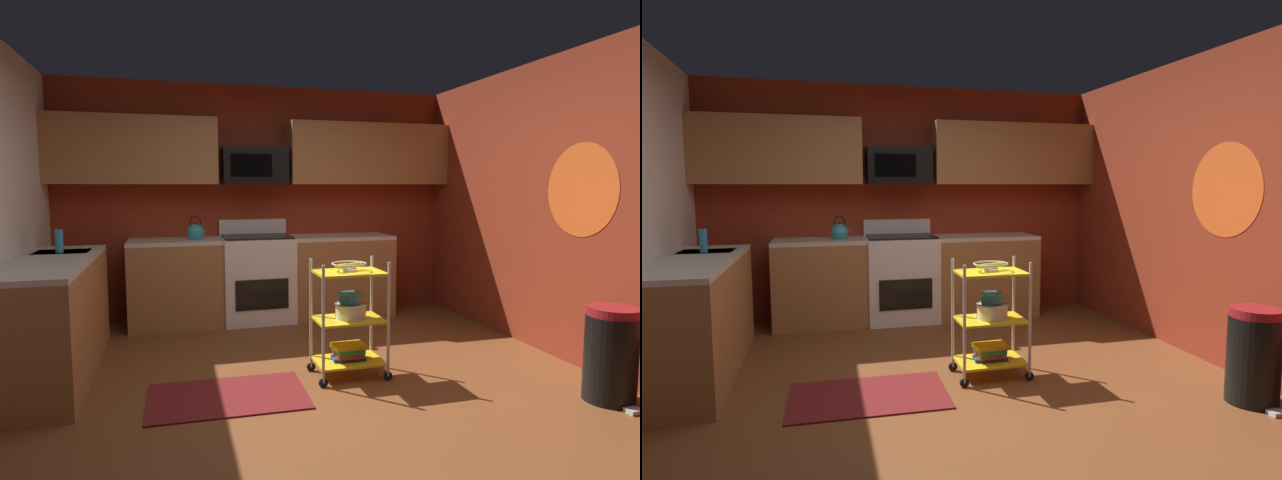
% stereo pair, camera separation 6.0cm
% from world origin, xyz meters
% --- Properties ---
extents(floor, '(4.40, 4.80, 0.04)m').
position_xyz_m(floor, '(0.00, 0.00, -0.02)').
color(floor, brown).
rests_on(floor, ground).
extents(wall_back, '(4.52, 0.06, 2.60)m').
position_xyz_m(wall_back, '(0.00, 2.43, 1.30)').
color(wall_back, maroon).
rests_on(wall_back, ground).
extents(wall_right, '(0.06, 4.80, 2.60)m').
position_xyz_m(wall_right, '(2.23, 0.00, 1.30)').
color(wall_right, maroon).
rests_on(wall_right, ground).
extents(wall_flower_decal, '(0.00, 0.76, 0.76)m').
position_xyz_m(wall_flower_decal, '(2.20, -0.06, 1.45)').
color(wall_flower_decal, '#E5591E').
extents(counter_run, '(3.63, 2.52, 0.92)m').
position_xyz_m(counter_run, '(-0.77, 1.59, 0.46)').
color(counter_run, '#9E6B3D').
rests_on(counter_run, ground).
extents(oven_range, '(0.76, 0.65, 1.10)m').
position_xyz_m(oven_range, '(-0.10, 2.10, 0.48)').
color(oven_range, white).
rests_on(oven_range, ground).
extents(upper_cabinets, '(4.40, 0.33, 0.70)m').
position_xyz_m(upper_cabinets, '(0.02, 2.23, 1.85)').
color(upper_cabinets, '#9E6B3D').
extents(microwave, '(0.70, 0.39, 0.40)m').
position_xyz_m(microwave, '(-0.10, 2.21, 1.70)').
color(microwave, black).
extents(rolling_cart, '(0.58, 0.38, 0.91)m').
position_xyz_m(rolling_cart, '(0.32, 0.20, 0.45)').
color(rolling_cart, silver).
rests_on(rolling_cart, ground).
extents(fruit_bowl, '(0.27, 0.27, 0.07)m').
position_xyz_m(fruit_bowl, '(0.32, 0.20, 0.88)').
color(fruit_bowl, silver).
rests_on(fruit_bowl, rolling_cart).
extents(mixing_bowl_large, '(0.25, 0.25, 0.11)m').
position_xyz_m(mixing_bowl_large, '(0.33, 0.20, 0.52)').
color(mixing_bowl_large, silver).
rests_on(mixing_bowl_large, rolling_cart).
extents(mixing_bowl_small, '(0.18, 0.18, 0.08)m').
position_xyz_m(mixing_bowl_small, '(0.34, 0.23, 0.62)').
color(mixing_bowl_small, '#338CBF').
rests_on(mixing_bowl_small, rolling_cart).
extents(book_stack, '(0.27, 0.19, 0.13)m').
position_xyz_m(book_stack, '(0.32, 0.20, 0.20)').
color(book_stack, '#1E4C8C').
rests_on(book_stack, rolling_cart).
extents(kettle, '(0.21, 0.18, 0.26)m').
position_xyz_m(kettle, '(-0.75, 2.10, 1.00)').
color(kettle, teal).
rests_on(kettle, counter_run).
extents(dish_soap_bottle, '(0.06, 0.06, 0.20)m').
position_xyz_m(dish_soap_bottle, '(-1.90, 1.25, 1.02)').
color(dish_soap_bottle, '#2D8CBF').
rests_on(dish_soap_bottle, counter_run).
extents(trash_can, '(0.34, 0.42, 0.66)m').
position_xyz_m(trash_can, '(1.90, -0.74, 0.33)').
color(trash_can, black).
rests_on(trash_can, ground).
extents(floor_rug, '(1.11, 0.72, 0.01)m').
position_xyz_m(floor_rug, '(-0.64, 0.04, 0.01)').
color(floor_rug, maroon).
rests_on(floor_rug, ground).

